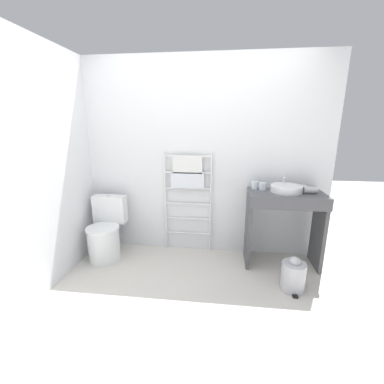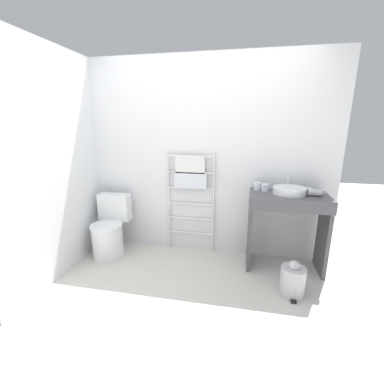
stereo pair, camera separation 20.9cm
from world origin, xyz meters
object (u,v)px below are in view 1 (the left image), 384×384
at_px(sink_basin, 286,188).
at_px(cup_near_wall, 255,185).
at_px(trash_bin, 293,275).
at_px(toilet, 106,234).
at_px(cup_near_edge, 262,186).
at_px(hair_dryer, 310,190).
at_px(towel_radiator, 188,182).

bearing_deg(sink_basin, cup_near_wall, 163.69).
distance_m(sink_basin, trash_bin, 0.93).
bearing_deg(trash_bin, toilet, 169.35).
bearing_deg(cup_near_edge, hair_dryer, -9.65).
bearing_deg(towel_radiator, hair_dryer, -8.32).
xyz_separation_m(towel_radiator, cup_near_wall, (0.81, -0.08, 0.00)).
bearing_deg(cup_near_edge, trash_bin, -65.07).
distance_m(hair_dryer, trash_bin, 0.94).
distance_m(cup_near_edge, hair_dryer, 0.51).
height_order(toilet, hair_dryer, hair_dryer).
height_order(toilet, trash_bin, toilet).
relative_size(cup_near_edge, hair_dryer, 0.45).
bearing_deg(hair_dryer, cup_near_wall, 168.27).
bearing_deg(cup_near_edge, towel_radiator, 172.44).
bearing_deg(towel_radiator, trash_bin, -31.17).
bearing_deg(toilet, cup_near_edge, 5.52).
height_order(sink_basin, cup_near_wall, cup_near_wall).
relative_size(sink_basin, trash_bin, 0.95).
xyz_separation_m(toilet, trash_bin, (2.15, -0.40, -0.15)).
relative_size(toilet, trash_bin, 2.09).
relative_size(towel_radiator, trash_bin, 3.55).
distance_m(toilet, towel_radiator, 1.20).
height_order(toilet, sink_basin, sink_basin).
xyz_separation_m(cup_near_edge, hair_dryer, (0.50, -0.09, -0.00)).
bearing_deg(cup_near_edge, cup_near_wall, 156.31).
height_order(hair_dryer, trash_bin, hair_dryer).
relative_size(towel_radiator, cup_near_wall, 14.77).
height_order(towel_radiator, cup_near_edge, towel_radiator).
xyz_separation_m(sink_basin, hair_dryer, (0.25, -0.02, -0.00)).
distance_m(cup_near_edge, trash_bin, 1.01).
bearing_deg(cup_near_wall, sink_basin, -16.31).
xyz_separation_m(cup_near_wall, cup_near_edge, (0.08, -0.04, -0.00)).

